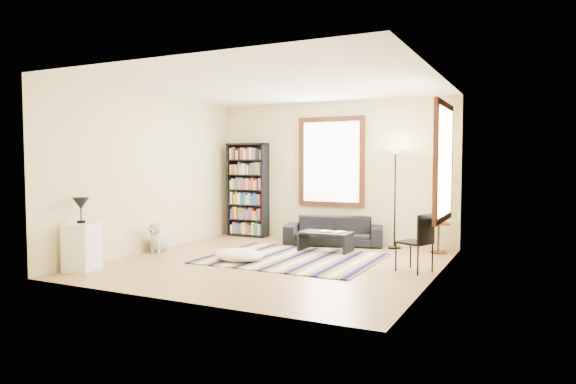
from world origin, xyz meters
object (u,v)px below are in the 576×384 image
at_px(side_table, 438,238).
at_px(sofa, 334,231).
at_px(coffee_table, 326,242).
at_px(floor_lamp, 395,198).
at_px(folding_chair, 414,242).
at_px(white_cabinet, 82,247).
at_px(dog, 159,237).
at_px(floor_cushion, 239,255).
at_px(bookshelf, 248,190).

bearing_deg(side_table, sofa, 179.03).
height_order(coffee_table, floor_lamp, floor_lamp).
distance_m(folding_chair, white_cabinet, 4.90).
bearing_deg(dog, coffee_table, 10.92).
height_order(floor_lamp, side_table, floor_lamp).
relative_size(floor_cushion, dog, 1.58).
relative_size(side_table, white_cabinet, 0.77).
xyz_separation_m(sofa, floor_cushion, (-0.77, -2.22, -0.17)).
bearing_deg(folding_chair, side_table, 111.14).
bearing_deg(floor_lamp, white_cabinet, -133.36).
distance_m(sofa, coffee_table, 0.82).
bearing_deg(coffee_table, folding_chair, -28.21).
bearing_deg(folding_chair, floor_lamp, 135.27).
xyz_separation_m(sofa, white_cabinet, (-2.52, -3.80, 0.08)).
relative_size(floor_lamp, dog, 3.54).
height_order(sofa, floor_lamp, floor_lamp).
bearing_deg(white_cabinet, bookshelf, 64.60).
bearing_deg(side_table, bookshelf, 175.72).
relative_size(floor_cushion, white_cabinet, 1.18).
xyz_separation_m(sofa, dog, (-2.51, -2.08, -0.01)).
height_order(folding_chair, white_cabinet, folding_chair).
height_order(floor_cushion, folding_chair, folding_chair).
relative_size(sofa, floor_cushion, 2.26).
distance_m(coffee_table, floor_lamp, 1.55).
xyz_separation_m(white_cabinet, dog, (0.01, 1.72, -0.09)).
height_order(sofa, folding_chair, folding_chair).
distance_m(sofa, floor_lamp, 1.34).
distance_m(folding_chair, dog, 4.46).
height_order(coffee_table, folding_chair, folding_chair).
bearing_deg(white_cabinet, sofa, 37.26).
xyz_separation_m(floor_lamp, dog, (-3.68, -2.18, -0.67)).
distance_m(side_table, white_cabinet, 5.87).
bearing_deg(floor_cushion, side_table, 38.44).
distance_m(side_table, folding_chair, 1.73).
height_order(bookshelf, folding_chair, bookshelf).
xyz_separation_m(floor_lamp, folding_chair, (0.77, -1.85, -0.50)).
distance_m(side_table, dog, 4.94).
relative_size(coffee_table, dog, 1.71).
distance_m(sofa, dog, 3.26).
bearing_deg(dog, white_cabinet, -104.98).
xyz_separation_m(side_table, dog, (-4.49, -2.05, -0.01)).
height_order(floor_lamp, folding_chair, floor_lamp).
height_order(bookshelf, side_table, bookshelf).
relative_size(folding_chair, dog, 1.64).
bearing_deg(floor_lamp, side_table, -9.30).
bearing_deg(floor_lamp, dog, -149.29).
distance_m(coffee_table, dog, 2.96).
bearing_deg(bookshelf, sofa, -7.40).
distance_m(floor_cushion, white_cabinet, 2.37).
height_order(bookshelf, dog, bookshelf).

